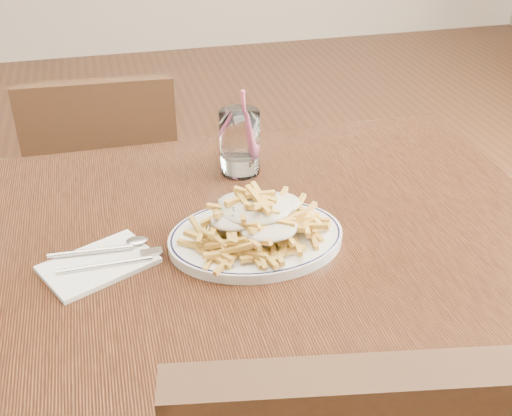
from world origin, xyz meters
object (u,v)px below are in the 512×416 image
object	(u,v)px
loaded_fries	(256,215)
water_glass	(240,146)
chair_far	(110,193)
fries_plate	(256,238)
table	(230,269)

from	to	relation	value
loaded_fries	water_glass	distance (m)	0.26
chair_far	water_glass	xyz separation A→B (m)	(0.27, -0.48, 0.33)
fries_plate	water_glass	xyz separation A→B (m)	(0.03, 0.26, 0.05)
table	loaded_fries	size ratio (longest dim) A/B	4.68
fries_plate	chair_far	bearing A→B (deg)	107.89
chair_far	water_glass	size ratio (longest dim) A/B	4.65
fries_plate	loaded_fries	xyz separation A→B (m)	(0.00, -0.00, 0.05)
fries_plate	loaded_fries	size ratio (longest dim) A/B	1.36
chair_far	fries_plate	size ratio (longest dim) A/B	2.39
table	fries_plate	world-z (taller)	fries_plate
table	chair_far	bearing A→B (deg)	106.04
chair_far	fries_plate	bearing A→B (deg)	-72.11
chair_far	water_glass	distance (m)	0.64
loaded_fries	table	bearing A→B (deg)	132.23
water_glass	chair_far	bearing A→B (deg)	119.74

